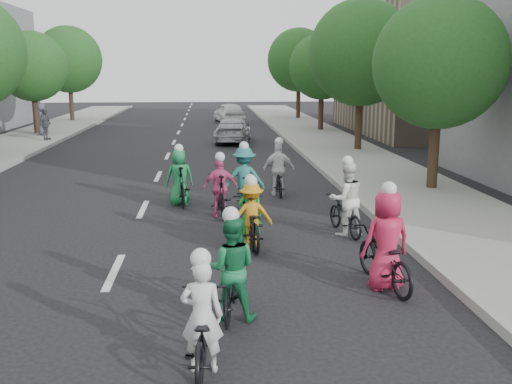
{
  "coord_description": "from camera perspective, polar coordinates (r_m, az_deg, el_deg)",
  "views": [
    {
      "loc": [
        1.83,
        -10.43,
        3.74
      ],
      "look_at": [
        2.9,
        2.35,
        1.0
      ],
      "focal_mm": 40.0,
      "sensor_mm": 36.0,
      "label": 1
    }
  ],
  "objects": [
    {
      "name": "cyclist_6",
      "position": [
        13.32,
        8.95,
        -1.45
      ],
      "size": [
        0.94,
        1.78,
        1.86
      ],
      "rotation": [
        0.0,
        0.0,
        3.34
      ],
      "color": "black",
      "rests_on": "ground"
    },
    {
      "name": "cyclist_5",
      "position": [
        12.46,
        -0.58,
        -2.53
      ],
      "size": [
        0.53,
        1.89,
        1.57
      ],
      "rotation": [
        0.0,
        0.0,
        3.14
      ],
      "color": "black",
      "rests_on": "ground"
    },
    {
      "name": "tree_l_4",
      "position": [
        35.86,
        -21.5,
        11.6
      ],
      "size": [
        4.0,
        4.0,
        5.97
      ],
      "color": "black",
      "rests_on": "ground"
    },
    {
      "name": "curb_right",
      "position": [
        21.18,
        6.78,
        2.05
      ],
      "size": [
        0.18,
        80.0,
        0.18
      ],
      "primitive_type": "cube",
      "color": "#999993",
      "rests_on": "ground"
    },
    {
      "name": "spectator_1",
      "position": [
        32.13,
        -20.32,
        6.37
      ],
      "size": [
        0.64,
        1.03,
        1.64
      ],
      "primitive_type": "imported",
      "rotation": [
        0.0,
        0.0,
        1.3
      ],
      "color": "#545562",
      "rests_on": "sidewalk_left"
    },
    {
      "name": "cyclist_0",
      "position": [
        7.47,
        -5.39,
        -13.4
      ],
      "size": [
        0.75,
        1.8,
        1.62
      ],
      "rotation": [
        0.0,
        0.0,
        3.06
      ],
      "color": "black",
      "rests_on": "ground"
    },
    {
      "name": "spectator_2",
      "position": [
        34.6,
        -20.59,
        6.85
      ],
      "size": [
        0.86,
        1.04,
        1.81
      ],
      "primitive_type": "imported",
      "rotation": [
        0.0,
        0.0,
        1.94
      ],
      "color": "#504E5B",
      "rests_on": "sidewalk_left"
    },
    {
      "name": "sidewalk_right",
      "position": [
        21.66,
        11.84,
        2.05
      ],
      "size": [
        4.0,
        80.0,
        0.15
      ],
      "primitive_type": "cube",
      "color": "gray",
      "rests_on": "ground"
    },
    {
      "name": "follow_car_trail",
      "position": [
        42.07,
        -2.71,
        7.94
      ],
      "size": [
        2.46,
        4.52,
        1.46
      ],
      "primitive_type": "imported",
      "rotation": [
        0.0,
        0.0,
        3.32
      ],
      "color": "white",
      "rests_on": "ground"
    },
    {
      "name": "tree_r_1",
      "position": [
        26.96,
        10.48,
        13.51
      ],
      "size": [
        4.8,
        4.8,
        6.93
      ],
      "color": "black",
      "rests_on": "ground"
    },
    {
      "name": "tree_r_0",
      "position": [
        18.41,
        17.88,
        12.19
      ],
      "size": [
        4.0,
        4.0,
        5.97
      ],
      "color": "black",
      "rests_on": "ground"
    },
    {
      "name": "cyclist_9",
      "position": [
        16.28,
        -7.63,
        1.03
      ],
      "size": [
        0.85,
        1.94,
        1.74
      ],
      "rotation": [
        0.0,
        0.0,
        3.3
      ],
      "color": "black",
      "rests_on": "ground"
    },
    {
      "name": "tree_l_5",
      "position": [
        44.58,
        -18.24,
        12.47
      ],
      "size": [
        4.8,
        4.8,
        6.93
      ],
      "color": "black",
      "rests_on": "ground"
    },
    {
      "name": "cyclist_3",
      "position": [
        14.9,
        -3.59,
        0.03
      ],
      "size": [
        0.94,
        1.92,
        1.7
      ],
      "rotation": [
        0.0,
        0.0,
        3.22
      ],
      "color": "black",
      "rests_on": "ground"
    },
    {
      "name": "tree_r_3",
      "position": [
        44.59,
        4.31,
        13.02
      ],
      "size": [
        4.8,
        4.8,
        6.93
      ],
      "color": "black",
      "rests_on": "ground"
    },
    {
      "name": "cyclist_4",
      "position": [
        10.22,
        12.76,
        -5.78
      ],
      "size": [
        1.01,
        2.04,
        1.91
      ],
      "rotation": [
        0.0,
        0.0,
        3.32
      ],
      "color": "black",
      "rests_on": "ground"
    },
    {
      "name": "cyclist_8",
      "position": [
        17.42,
        2.26,
        1.69
      ],
      "size": [
        0.95,
        1.62,
        1.77
      ],
      "rotation": [
        0.0,
        0.0,
        3.14
      ],
      "color": "black",
      "rests_on": "ground"
    },
    {
      "name": "cyclist_1",
      "position": [
        8.81,
        -2.49,
        -8.38
      ],
      "size": [
        0.87,
        1.62,
        1.77
      ],
      "rotation": [
        0.0,
        0.0,
        2.99
      ],
      "color": "black",
      "rests_on": "ground"
    },
    {
      "name": "follow_car_lead",
      "position": [
        30.4,
        -2.34,
        6.18
      ],
      "size": [
        2.26,
        4.54,
        1.27
      ],
      "primitive_type": "imported",
      "rotation": [
        0.0,
        0.0,
        3.03
      ],
      "color": "#A6A6AA",
      "rests_on": "ground"
    },
    {
      "name": "cyclist_2",
      "position": [
        12.32,
        -0.48,
        -2.8
      ],
      "size": [
        0.95,
        1.96,
        1.57
      ],
      "rotation": [
        0.0,
        0.0,
        3.21
      ],
      "color": "black",
      "rests_on": "ground"
    },
    {
      "name": "bldg_se",
      "position": [
        37.24,
        17.97,
        11.89
      ],
      "size": [
        10.0,
        14.0,
        8.0
      ],
      "primitive_type": "cube",
      "color": "gray",
      "rests_on": "ground"
    },
    {
      "name": "ground",
      "position": [
        11.23,
        -14.01,
        -7.77
      ],
      "size": [
        120.0,
        120.0,
        0.0
      ],
      "primitive_type": "plane",
      "color": "black",
      "rests_on": "ground"
    },
    {
      "name": "tree_r_2",
      "position": [
        35.72,
        6.61,
        12.34
      ],
      "size": [
        4.0,
        4.0,
        5.97
      ],
      "color": "black",
      "rests_on": "ground"
    },
    {
      "name": "cyclist_7",
      "position": [
        15.56,
        -1.2,
        0.92
      ],
      "size": [
        1.12,
        1.58,
        1.88
      ],
      "rotation": [
        0.0,
        0.0,
        3.13
      ],
      "color": "black",
      "rests_on": "ground"
    }
  ]
}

